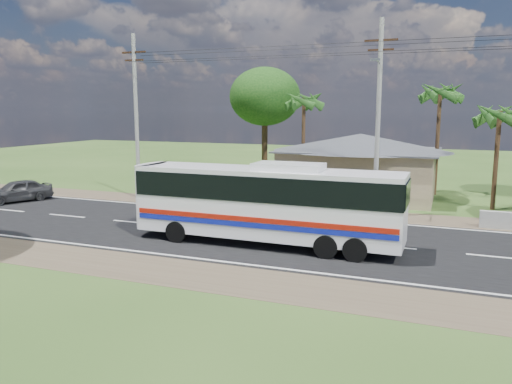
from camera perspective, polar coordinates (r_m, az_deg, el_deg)
ground at (r=24.05m, az=4.04°, el=-5.23°), size 120.00×120.00×0.00m
road at (r=24.05m, az=4.04°, el=-5.21°), size 120.00×16.00×0.03m
house at (r=35.89m, az=11.80°, el=3.74°), size 12.40×10.00×5.00m
utility_poles at (r=29.03m, az=13.13°, el=8.58°), size 32.80×2.22×11.00m
palm_near at (r=33.36m, az=26.08°, el=7.85°), size 2.80×2.80×6.70m
palm_mid at (r=37.77m, az=20.31°, el=10.49°), size 2.80×2.80×8.20m
palm_far at (r=39.75m, az=5.50°, el=10.25°), size 2.80×2.80×7.70m
tree_behind_house at (r=42.90m, az=1.01°, el=10.81°), size 6.00×6.00×9.61m
coach_bus at (r=22.35m, az=1.27°, el=-0.70°), size 12.11×2.66×3.76m
motorcycle at (r=29.12m, az=12.72°, el=-1.92°), size 1.82×0.81×0.93m
small_car at (r=36.74m, az=-25.59°, el=0.14°), size 3.39×4.65×1.47m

